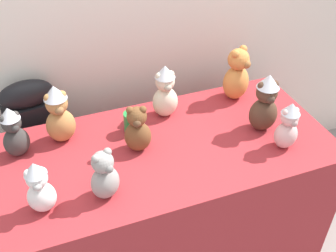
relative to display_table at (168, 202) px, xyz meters
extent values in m
cube|color=maroon|center=(0.00, 0.00, 0.00)|extent=(1.58, 0.76, 0.80)
cube|color=black|center=(-0.59, 0.51, 0.03)|extent=(0.29, 0.15, 0.85)
ellipsoid|color=black|center=(-0.59, 0.51, 0.51)|extent=(0.29, 0.15, 0.15)
ellipsoid|color=#D17F3D|center=(0.49, 0.26, 0.49)|extent=(0.20, 0.19, 0.19)
sphere|color=#D17F3D|center=(0.49, 0.26, 0.64)|extent=(0.11, 0.11, 0.11)
sphere|color=#D17F3D|center=(0.46, 0.24, 0.68)|extent=(0.04, 0.04, 0.04)
sphere|color=#D17F3D|center=(0.52, 0.28, 0.68)|extent=(0.04, 0.04, 0.04)
sphere|color=#A06536|center=(0.51, 0.22, 0.63)|extent=(0.05, 0.05, 0.05)
ellipsoid|color=beige|center=(0.07, 0.24, 0.48)|extent=(0.14, 0.12, 0.16)
sphere|color=beige|center=(0.07, 0.24, 0.60)|extent=(0.10, 0.10, 0.10)
sphere|color=beige|center=(0.04, 0.24, 0.64)|extent=(0.04, 0.04, 0.04)
sphere|color=beige|center=(0.11, 0.24, 0.64)|extent=(0.04, 0.04, 0.04)
sphere|color=#ABA08A|center=(0.07, 0.20, 0.59)|extent=(0.04, 0.04, 0.04)
cone|color=silver|center=(0.07, 0.24, 0.66)|extent=(0.10, 0.10, 0.06)
ellipsoid|color=brown|center=(-0.14, 0.03, 0.48)|extent=(0.15, 0.14, 0.15)
sphere|color=brown|center=(-0.14, 0.03, 0.59)|extent=(0.09, 0.09, 0.09)
sphere|color=brown|center=(-0.17, 0.04, 0.63)|extent=(0.03, 0.03, 0.03)
sphere|color=brown|center=(-0.11, 0.02, 0.63)|extent=(0.03, 0.03, 0.03)
sphere|color=brown|center=(-0.15, -0.01, 0.58)|extent=(0.04, 0.04, 0.04)
ellipsoid|color=#4C3323|center=(0.48, -0.04, 0.49)|extent=(0.16, 0.14, 0.17)
sphere|color=#4C3323|center=(0.48, -0.04, 0.61)|extent=(0.10, 0.10, 0.10)
sphere|color=#4C3323|center=(0.45, -0.03, 0.65)|extent=(0.04, 0.04, 0.04)
sphere|color=#4C3323|center=(0.52, -0.04, 0.65)|extent=(0.04, 0.04, 0.04)
sphere|color=#412E23|center=(0.48, -0.08, 0.60)|extent=(0.04, 0.04, 0.04)
cone|color=silver|center=(0.48, -0.04, 0.68)|extent=(0.11, 0.11, 0.07)
ellipsoid|color=beige|center=(0.51, -0.19, 0.47)|extent=(0.11, 0.10, 0.14)
sphere|color=beige|center=(0.51, -0.19, 0.57)|extent=(0.08, 0.08, 0.08)
sphere|color=beige|center=(0.49, -0.20, 0.60)|extent=(0.03, 0.03, 0.03)
sphere|color=beige|center=(0.54, -0.19, 0.60)|extent=(0.03, 0.03, 0.03)
sphere|color=#A88783|center=(0.51, -0.23, 0.56)|extent=(0.03, 0.03, 0.03)
cone|color=silver|center=(0.51, -0.19, 0.62)|extent=(0.09, 0.09, 0.05)
ellipsoid|color=white|center=(-0.60, -0.19, 0.47)|extent=(0.12, 0.11, 0.14)
sphere|color=white|center=(-0.60, -0.19, 0.57)|extent=(0.08, 0.08, 0.08)
sphere|color=white|center=(-0.62, -0.18, 0.60)|extent=(0.03, 0.03, 0.03)
sphere|color=white|center=(-0.57, -0.19, 0.60)|extent=(0.03, 0.03, 0.03)
sphere|color=#B4B3AF|center=(-0.60, -0.22, 0.56)|extent=(0.03, 0.03, 0.03)
cone|color=silver|center=(-0.60, -0.19, 0.62)|extent=(0.09, 0.09, 0.05)
ellipsoid|color=gray|center=(-0.35, -0.20, 0.47)|extent=(0.15, 0.14, 0.15)
sphere|color=gray|center=(-0.35, -0.20, 0.59)|extent=(0.09, 0.09, 0.09)
sphere|color=gray|center=(-0.37, -0.21, 0.62)|extent=(0.03, 0.03, 0.03)
sphere|color=gray|center=(-0.32, -0.19, 0.62)|extent=(0.03, 0.03, 0.03)
sphere|color=slate|center=(-0.33, -0.24, 0.58)|extent=(0.04, 0.04, 0.04)
ellipsoid|color=#383533|center=(-0.66, 0.19, 0.47)|extent=(0.15, 0.13, 0.14)
sphere|color=#383533|center=(-0.66, 0.19, 0.58)|extent=(0.09, 0.09, 0.09)
sphere|color=#383533|center=(-0.69, 0.18, 0.61)|extent=(0.03, 0.03, 0.03)
sphere|color=#383533|center=(-0.64, 0.20, 0.61)|extent=(0.03, 0.03, 0.03)
sphere|color=#32302E|center=(-0.65, 0.15, 0.57)|extent=(0.04, 0.04, 0.04)
cone|color=silver|center=(-0.66, 0.19, 0.63)|extent=(0.09, 0.09, 0.06)
ellipsoid|color=#B27A42|center=(-0.46, 0.22, 0.48)|extent=(0.15, 0.13, 0.17)
sphere|color=#B27A42|center=(-0.46, 0.22, 0.61)|extent=(0.10, 0.10, 0.10)
sphere|color=#B27A42|center=(-0.49, 0.22, 0.65)|extent=(0.04, 0.04, 0.04)
sphere|color=#B27A42|center=(-0.43, 0.23, 0.65)|extent=(0.04, 0.04, 0.04)
sphere|color=olive|center=(-0.45, 0.18, 0.60)|extent=(0.04, 0.04, 0.04)
cone|color=silver|center=(-0.46, 0.22, 0.67)|extent=(0.11, 0.11, 0.07)
cylinder|color=#238C3D|center=(-0.13, 0.17, 0.45)|extent=(0.08, 0.08, 0.11)
camera|label=1|loc=(-0.51, -1.37, 1.66)|focal=43.30mm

